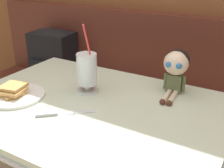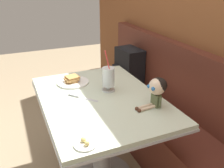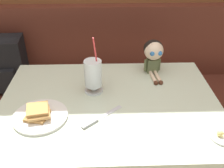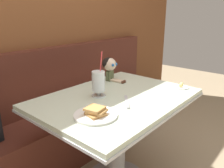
# 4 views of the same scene
# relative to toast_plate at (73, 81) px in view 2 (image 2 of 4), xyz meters

# --- Properties ---
(wood_panel_wall) EXTENTS (4.40, 0.08, 2.40)m
(wood_panel_wall) POSITION_rel_toast_plate_xyz_m (0.32, 0.98, 0.44)
(wood_panel_wall) COLOR brown
(wood_panel_wall) RESTS_ON ground
(booth_bench) EXTENTS (2.60, 0.48, 1.00)m
(booth_bench) POSITION_rel_toast_plate_xyz_m (0.32, 0.74, -0.43)
(booth_bench) COLOR #512319
(booth_bench) RESTS_ON ground
(diner_table) EXTENTS (1.11, 0.81, 0.74)m
(diner_table) POSITION_rel_toast_plate_xyz_m (0.32, 0.11, -0.21)
(diner_table) COLOR beige
(diner_table) RESTS_ON ground
(toast_plate) EXTENTS (0.25, 0.25, 0.06)m
(toast_plate) POSITION_rel_toast_plate_xyz_m (0.00, 0.00, 0.00)
(toast_plate) COLOR white
(toast_plate) RESTS_ON diner_table
(milkshake_glass) EXTENTS (0.10, 0.10, 0.31)m
(milkshake_glass) POSITION_rel_toast_plate_xyz_m (0.24, 0.21, 0.08)
(milkshake_glass) COLOR silver
(milkshake_glass) RESTS_ON diner_table
(butter_saucer) EXTENTS (0.12, 0.12, 0.04)m
(butter_saucer) POSITION_rel_toast_plate_xyz_m (0.79, -0.15, -0.01)
(butter_saucer) COLOR white
(butter_saucer) RESTS_ON diner_table
(butter_knife) EXTENTS (0.19, 0.17, 0.01)m
(butter_knife) POSITION_rel_toast_plate_xyz_m (0.26, -0.03, -0.01)
(butter_knife) COLOR silver
(butter_knife) RESTS_ON diner_table
(seated_doll) EXTENTS (0.12, 0.22, 0.20)m
(seated_doll) POSITION_rel_toast_plate_xyz_m (0.58, 0.40, 0.11)
(seated_doll) COLOR #5B6642
(seated_doll) RESTS_ON diner_table
(backpack) EXTENTS (0.32, 0.27, 0.41)m
(backpack) POSITION_rel_toast_plate_xyz_m (-0.42, 0.72, -0.10)
(backpack) COLOR black
(backpack) RESTS_ON booth_bench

